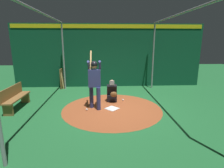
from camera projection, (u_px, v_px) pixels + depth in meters
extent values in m
plane|color=#216633|center=(112.00, 109.00, 6.63)|extent=(26.17, 26.17, 0.00)
cylinder|color=#9E4C28|center=(112.00, 109.00, 6.63)|extent=(3.67, 3.67, 0.01)
cube|color=white|center=(112.00, 108.00, 6.63)|extent=(0.59, 0.59, 0.01)
cylinder|color=navy|center=(99.00, 99.00, 6.45)|extent=(0.15, 0.15, 0.84)
cylinder|color=navy|center=(91.00, 97.00, 6.67)|extent=(0.15, 0.15, 0.84)
cube|color=navy|center=(94.00, 78.00, 6.39)|extent=(0.22, 0.44, 0.63)
cylinder|color=navy|center=(100.00, 65.00, 6.39)|extent=(0.51, 0.09, 0.40)
cylinder|color=navy|center=(89.00, 65.00, 6.37)|extent=(0.51, 0.09, 0.40)
sphere|color=#9E704C|center=(94.00, 66.00, 6.29)|extent=(0.22, 0.22, 0.22)
sphere|color=black|center=(94.00, 64.00, 6.27)|extent=(0.24, 0.24, 0.24)
cylinder|color=tan|center=(91.00, 61.00, 6.46)|extent=(0.54, 0.06, 0.73)
cube|color=black|center=(112.00, 98.00, 7.49)|extent=(0.40, 0.40, 0.28)
cube|color=black|center=(112.00, 90.00, 7.37)|extent=(0.30, 0.40, 0.46)
sphere|color=tan|center=(112.00, 82.00, 7.27)|extent=(0.21, 0.21, 0.21)
cube|color=gray|center=(112.00, 83.00, 7.18)|extent=(0.03, 0.19, 0.19)
ellipsoid|color=brown|center=(114.00, 94.00, 7.12)|extent=(0.12, 0.28, 0.22)
cube|color=#0F472D|center=(109.00, 56.00, 9.69)|extent=(0.20, 10.17, 3.37)
cube|color=yellow|center=(108.00, 26.00, 9.23)|extent=(0.03, 9.97, 0.20)
cylinder|color=gray|center=(63.00, 57.00, 9.05)|extent=(0.08, 0.08, 3.36)
cylinder|color=gray|center=(153.00, 57.00, 9.29)|extent=(0.08, 0.08, 3.36)
cylinder|color=gray|center=(40.00, 12.00, 5.74)|extent=(6.02, 0.07, 0.07)
cylinder|color=gray|center=(181.00, 14.00, 5.98)|extent=(6.02, 0.07, 0.07)
cube|color=olive|center=(62.00, 78.00, 9.59)|extent=(0.82, 0.04, 1.05)
cylinder|color=tan|center=(65.00, 79.00, 9.92)|extent=(0.06, 0.12, 0.83)
cylinder|color=olive|center=(64.00, 79.00, 9.79)|extent=(0.06, 0.18, 0.90)
cylinder|color=tan|center=(64.00, 80.00, 9.68)|extent=(0.06, 0.17, 0.84)
cylinder|color=black|center=(63.00, 80.00, 9.56)|extent=(0.06, 0.14, 0.88)
cylinder|color=tan|center=(63.00, 80.00, 9.44)|extent=(0.06, 0.15, 0.89)
cylinder|color=tan|center=(62.00, 81.00, 9.33)|extent=(0.06, 0.15, 0.84)
cube|color=olive|center=(17.00, 98.00, 6.57)|extent=(1.60, 0.36, 0.05)
cube|color=olive|center=(12.00, 92.00, 6.51)|extent=(1.60, 0.04, 0.40)
cube|color=olive|center=(25.00, 98.00, 7.28)|extent=(0.08, 0.32, 0.40)
cube|color=olive|center=(8.00, 110.00, 5.96)|extent=(0.08, 0.32, 0.40)
sphere|color=white|center=(123.00, 100.00, 7.51)|extent=(0.07, 0.07, 0.07)
sphere|color=white|center=(87.00, 109.00, 6.45)|extent=(0.07, 0.07, 0.07)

